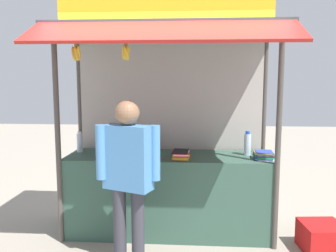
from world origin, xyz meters
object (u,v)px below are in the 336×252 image
(vendor_person, at_px, (128,168))
(plastic_crate, at_px, (322,237))
(water_bottle_center, at_px, (247,144))
(banana_bunch_inner_right, at_px, (76,53))
(magazine_stack_far_left, at_px, (181,155))
(water_bottle_mid_right, at_px, (154,142))
(magazine_stack_far_right, at_px, (264,155))
(water_bottle_front_left, at_px, (80,142))
(magazine_stack_left, at_px, (114,152))
(water_bottle_back_right, at_px, (146,140))
(banana_bunch_leftmost, at_px, (126,53))
(magazine_stack_back_left, at_px, (138,155))
(water_bottle_rear_center, at_px, (99,142))

(vendor_person, distance_m, plastic_crate, 2.23)
(water_bottle_center, height_order, banana_bunch_inner_right, banana_bunch_inner_right)
(magazine_stack_far_left, bearing_deg, plastic_crate, -8.31)
(water_bottle_center, xyz_separation_m, magazine_stack_far_left, (-0.78, -0.24, -0.09))
(water_bottle_mid_right, relative_size, magazine_stack_far_right, 0.91)
(water_bottle_front_left, relative_size, water_bottle_center, 0.90)
(water_bottle_mid_right, distance_m, magazine_stack_left, 0.57)
(magazine_stack_far_left, xyz_separation_m, vendor_person, (-0.49, -0.66, 0.00))
(water_bottle_mid_right, relative_size, water_bottle_center, 0.82)
(water_bottle_mid_right, height_order, water_bottle_center, water_bottle_center)
(water_bottle_front_left, bearing_deg, water_bottle_back_right, 6.35)
(water_bottle_back_right, distance_m, plastic_crate, 2.27)
(water_bottle_back_right, relative_size, magazine_stack_far_left, 0.94)
(magazine_stack_far_left, height_order, banana_bunch_leftmost, banana_bunch_leftmost)
(water_bottle_mid_right, distance_m, magazine_stack_back_left, 0.54)
(water_bottle_mid_right, bearing_deg, water_bottle_center, -10.22)
(water_bottle_front_left, distance_m, magazine_stack_back_left, 0.86)
(water_bottle_back_right, bearing_deg, magazine_stack_far_right, -13.39)
(water_bottle_back_right, height_order, vendor_person, vendor_person)
(water_bottle_mid_right, bearing_deg, water_bottle_front_left, -169.31)
(water_bottle_front_left, xyz_separation_m, water_bottle_rear_center, (0.22, 0.10, -0.00))
(magazine_stack_far_left, height_order, vendor_person, vendor_person)
(water_bottle_center, height_order, magazine_stack_far_right, water_bottle_center)
(magazine_stack_back_left, xyz_separation_m, plastic_crate, (2.01, -0.15, -0.84))
(magazine_stack_far_right, height_order, plastic_crate, magazine_stack_far_right)
(magazine_stack_far_right, xyz_separation_m, magazine_stack_back_left, (-1.42, -0.11, 0.00))
(water_bottle_front_left, distance_m, magazine_stack_left, 0.50)
(magazine_stack_far_right, xyz_separation_m, banana_bunch_inner_right, (-2.01, -0.34, 1.12))
(water_bottle_mid_right, xyz_separation_m, water_bottle_center, (1.14, -0.21, 0.02))
(water_bottle_mid_right, height_order, magazine_stack_left, water_bottle_mid_right)
(magazine_stack_far_right, distance_m, banana_bunch_leftmost, 1.90)
(water_bottle_rear_center, bearing_deg, water_bottle_center, -4.30)
(magazine_stack_far_left, relative_size, magazine_stack_back_left, 1.07)
(water_bottle_center, xyz_separation_m, banana_bunch_leftmost, (-1.34, -0.54, 1.03))
(water_bottle_center, bearing_deg, water_bottle_front_left, 179.03)
(water_bottle_back_right, distance_m, magazine_stack_far_right, 1.43)
(water_bottle_front_left, distance_m, banana_bunch_inner_right, 1.20)
(banana_bunch_inner_right, xyz_separation_m, plastic_crate, (2.61, 0.08, -1.96))
(magazine_stack_far_left, xyz_separation_m, banana_bunch_leftmost, (-0.56, -0.30, 1.12))
(water_bottle_center, relative_size, vendor_person, 0.17)
(water_bottle_back_right, height_order, banana_bunch_inner_right, banana_bunch_inner_right)
(magazine_stack_far_right, bearing_deg, plastic_crate, -23.33)
(water_bottle_rear_center, xyz_separation_m, magazine_stack_left, (0.25, -0.28, -0.07))
(water_bottle_rear_center, bearing_deg, banana_bunch_inner_right, -92.77)
(water_bottle_front_left, height_order, plastic_crate, water_bottle_front_left)
(water_bottle_rear_center, bearing_deg, water_bottle_mid_right, 5.66)
(water_bottle_back_right, bearing_deg, vendor_person, -91.85)
(water_bottle_mid_right, relative_size, vendor_person, 0.14)
(water_bottle_mid_right, height_order, vendor_person, vendor_person)
(banana_bunch_inner_right, height_order, vendor_person, banana_bunch_inner_right)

